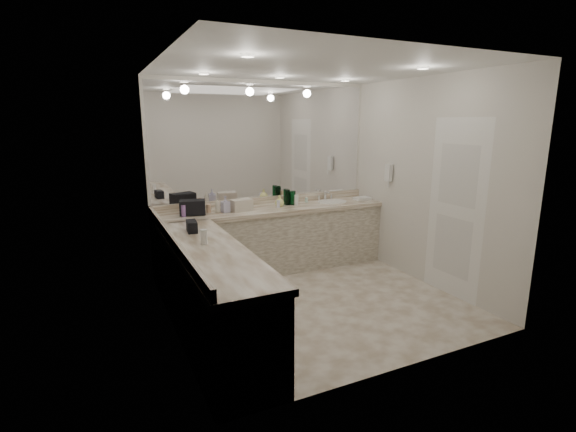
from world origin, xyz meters
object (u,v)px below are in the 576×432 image
wall_phone (389,173)px  soap_bottle_b (225,204)px  cream_cosmetic_case (241,205)px  soap_bottle_c (279,201)px  sink (332,202)px  hand_towel (362,199)px  soap_bottle_a (218,205)px  black_toiletry_bag (193,208)px

wall_phone → soap_bottle_b: 2.31m
soap_bottle_b → cream_cosmetic_case: bearing=0.0°
soap_bottle_b → soap_bottle_c: soap_bottle_b is taller
wall_phone → cream_cosmetic_case: size_ratio=0.89×
cream_cosmetic_case → sink: bearing=-5.6°
hand_towel → soap_bottle_c: bearing=177.5°
hand_towel → cream_cosmetic_case: bearing=179.2°
soap_bottle_a → soap_bottle_b: 0.10m
black_toiletry_bag → cream_cosmetic_case: size_ratio=1.17×
cream_cosmetic_case → hand_towel: cream_cosmetic_case is taller
soap_bottle_a → black_toiletry_bag: bearing=-178.0°
sink → soap_bottle_a: size_ratio=2.39×
hand_towel → soap_bottle_c: (-1.34, 0.06, 0.06)m
black_toiletry_bag → soap_bottle_c: (1.20, 0.00, -0.01)m
black_toiletry_bag → soap_bottle_a: size_ratio=1.71×
wall_phone → soap_bottle_c: 1.58m
sink → cream_cosmetic_case: (-1.42, -0.03, 0.08)m
black_toiletry_bag → soap_bottle_c: size_ratio=1.95×
wall_phone → soap_bottle_b: size_ratio=1.13×
sink → wall_phone: 0.91m
sink → cream_cosmetic_case: bearing=-178.6°
soap_bottle_a → sink: bearing=-0.2°
wall_phone → sink: bearing=140.4°
soap_bottle_c → sink: bearing=0.0°
wall_phone → cream_cosmetic_case: (-2.02, 0.47, -0.37)m
sink → soap_bottle_c: soap_bottle_c is taller
wall_phone → soap_bottle_c: (-1.46, 0.50, -0.37)m
sink → soap_bottle_c: 0.86m
black_toiletry_bag → soap_bottle_b: 0.42m
cream_cosmetic_case → soap_bottle_b: soap_bottle_b is taller
wall_phone → soap_bottle_a: wall_phone is taller
wall_phone → hand_towel: wall_phone is taller
cream_cosmetic_case → soap_bottle_a: 0.31m
sink → wall_phone: (0.61, -0.50, 0.46)m
hand_towel → soap_bottle_b: size_ratio=1.13×
black_toiletry_bag → cream_cosmetic_case: 0.64m
black_toiletry_bag → hand_towel: black_toiletry_bag is taller
sink → black_toiletry_bag: black_toiletry_bag is taller
soap_bottle_a → wall_phone: bearing=-12.3°
black_toiletry_bag → soap_bottle_c: black_toiletry_bag is taller
black_toiletry_bag → soap_bottle_c: 1.20m
soap_bottle_a → soap_bottle_c: size_ratio=1.14×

